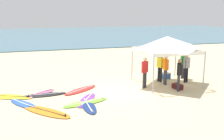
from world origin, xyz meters
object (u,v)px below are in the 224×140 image
object	(u,v)px
person_yellow	(160,65)
person_black	(179,73)
person_red	(145,70)
surfboard_yellow	(8,97)
surfboard_lime	(86,102)
surfboard_orange	(46,112)
surfboard_purple	(87,100)
canopy_tent	(167,43)
surfboard_blue	(24,104)
surfboard_pink	(40,94)
gear_bag_near_tent	(177,87)
surfboard_red	(81,90)
surfboard_navy	(88,106)
cooler_box	(166,76)
person_grey	(187,66)
surfboard_black	(43,95)
person_green	(183,63)
person_orange	(166,68)

from	to	relation	value
person_yellow	person_black	world-z (taller)	same
person_yellow	person_red	bearing A→B (deg)	-146.32
surfboard_yellow	surfboard_lime	bearing A→B (deg)	-29.10
surfboard_orange	surfboard_purple	bearing A→B (deg)	26.63
canopy_tent	surfboard_blue	xyz separation A→B (m)	(-7.82, -1.37, -2.35)
person_yellow	surfboard_orange	bearing A→B (deg)	-155.74
surfboard_orange	surfboard_lime	distance (m)	1.91
surfboard_pink	gear_bag_near_tent	world-z (taller)	gear_bag_near_tent
surfboard_red	surfboard_navy	bearing A→B (deg)	-92.87
canopy_tent	surfboard_orange	world-z (taller)	canopy_tent
surfboard_orange	surfboard_blue	xyz separation A→B (m)	(-0.92, 1.23, 0.00)
cooler_box	gear_bag_near_tent	bearing A→B (deg)	-102.01
person_grey	surfboard_orange	bearing A→B (deg)	-163.22
surfboard_black	person_green	bearing A→B (deg)	6.84
surfboard_pink	person_orange	world-z (taller)	person_orange
person_yellow	surfboard_pink	bearing A→B (deg)	-176.26
surfboard_pink	person_red	bearing A→B (deg)	-4.91
person_black	person_orange	world-z (taller)	same
surfboard_pink	cooler_box	xyz separation A→B (m)	(7.62, 0.96, 0.16)
person_black	person_grey	distance (m)	1.90
surfboard_black	gear_bag_near_tent	size ratio (longest dim) A/B	3.85
surfboard_lime	person_grey	size ratio (longest dim) A/B	1.36
surfboard_yellow	gear_bag_near_tent	distance (m)	8.78
person_grey	surfboard_black	bearing A→B (deg)	-179.16
person_grey	person_yellow	bearing A→B (deg)	157.30
surfboard_orange	surfboard_yellow	distance (m)	3.07
person_black	person_grey	bearing A→B (deg)	46.24
surfboard_black	person_orange	bearing A→B (deg)	0.41
surfboard_lime	person_green	size ratio (longest dim) A/B	1.36
surfboard_orange	person_yellow	world-z (taller)	person_yellow
person_orange	cooler_box	size ratio (longest dim) A/B	3.42
surfboard_red	surfboard_pink	bearing A→B (deg)	-179.10
person_black	person_yellow	bearing A→B (deg)	92.67
person_black	cooler_box	xyz separation A→B (m)	(0.60, 2.47, -0.79)
surfboard_navy	person_orange	bearing A→B (deg)	24.09
surfboard_navy	gear_bag_near_tent	xyz separation A→B (m)	(5.18, 1.22, 0.10)
surfboard_yellow	surfboard_red	distance (m)	3.64
person_red	cooler_box	size ratio (longest dim) A/B	3.42
cooler_box	canopy_tent	bearing A→B (deg)	-120.50
surfboard_yellow	surfboard_lime	distance (m)	4.00
surfboard_lime	person_orange	distance (m)	5.37
surfboard_purple	surfboard_red	world-z (taller)	same
surfboard_navy	surfboard_blue	bearing A→B (deg)	158.97
surfboard_red	person_green	size ratio (longest dim) A/B	1.29
surfboard_yellow	person_green	world-z (taller)	person_green
surfboard_purple	person_yellow	bearing A→B (deg)	23.31
surfboard_blue	person_red	distance (m)	6.44
surfboard_blue	person_green	size ratio (longest dim) A/B	1.14
surfboard_yellow	surfboard_pink	world-z (taller)	same
surfboard_purple	surfboard_orange	xyz separation A→B (m)	(-1.91, -0.96, -0.00)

